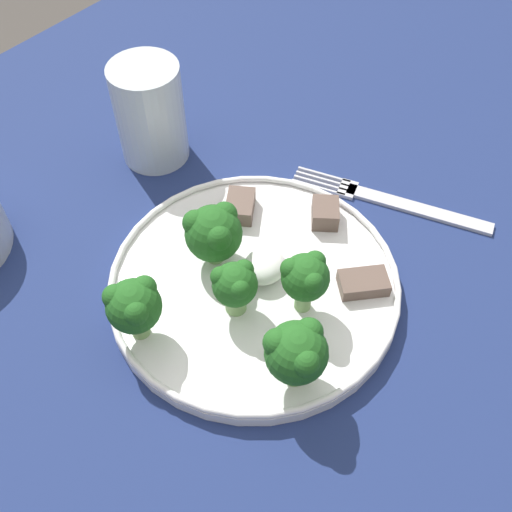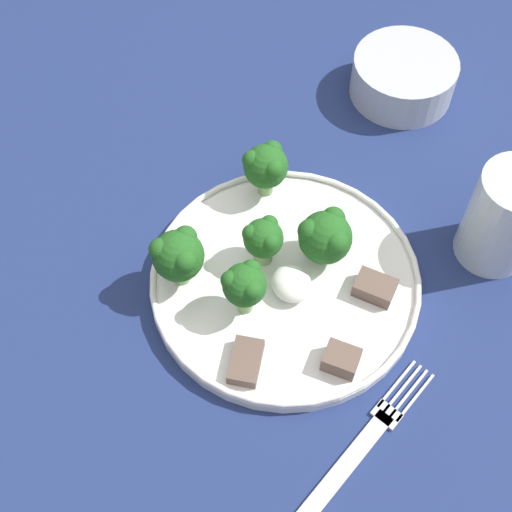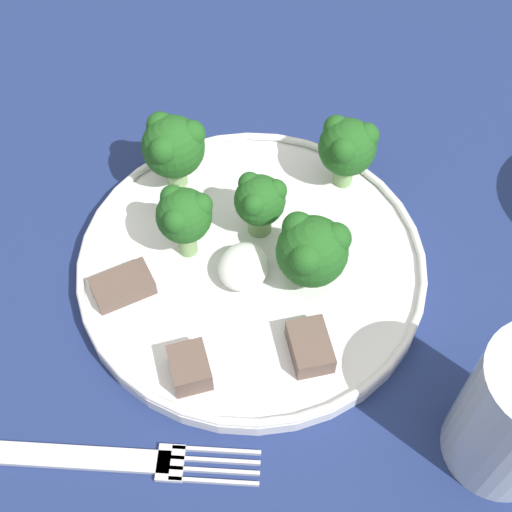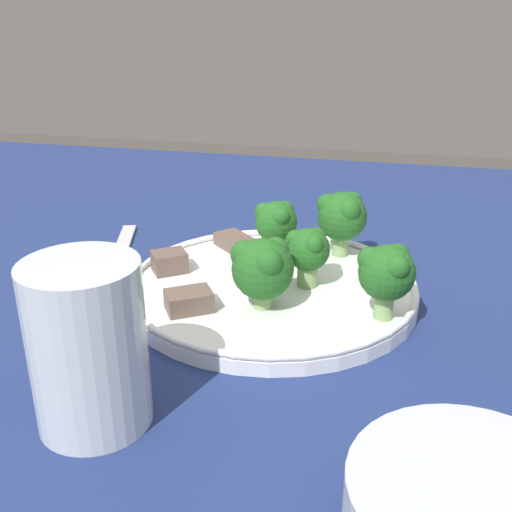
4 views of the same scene
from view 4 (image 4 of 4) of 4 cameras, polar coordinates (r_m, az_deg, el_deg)
name	(u,v)px [view 4 (image 4 of 4)]	position (r m, az deg, el deg)	size (l,w,h in m)	color
table	(222,363)	(0.63, -3.24, -10.11)	(1.29, 1.03, 0.76)	navy
dinner_plate	(272,287)	(0.55, 1.49, -3.00)	(0.26, 0.26, 0.02)	white
fork	(117,260)	(0.64, -13.06, -0.40)	(0.08, 0.20, 0.00)	silver
drinking_glass	(89,354)	(0.39, -15.61, -9.02)	(0.07, 0.07, 0.11)	silver
broccoli_floret_near_rim_left	(276,222)	(0.57, 1.93, 3.25)	(0.04, 0.04, 0.06)	#7FA866
broccoli_floret_center_left	(263,267)	(0.49, 0.64, -1.06)	(0.05, 0.05, 0.06)	#7FA866
broccoli_floret_back_left	(308,250)	(0.53, 5.00, 0.56)	(0.04, 0.04, 0.05)	#7FA866
broccoli_floret_front_left	(387,272)	(0.48, 12.35, -1.49)	(0.05, 0.05, 0.06)	#7FA866
broccoli_floret_center_back	(342,215)	(0.60, 8.20, 3.84)	(0.05, 0.05, 0.07)	#7FA866
meat_slice_front_slice	(170,262)	(0.57, -8.24, -0.55)	(0.04, 0.04, 0.02)	brown
meat_slice_middle_slice	(232,241)	(0.62, -2.32, 1.40)	(0.05, 0.05, 0.01)	brown
meat_slice_rear_slice	(192,301)	(0.50, -6.09, -4.29)	(0.05, 0.04, 0.02)	brown
sauce_dollop	(258,271)	(0.54, 0.23, -1.44)	(0.04, 0.04, 0.02)	white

